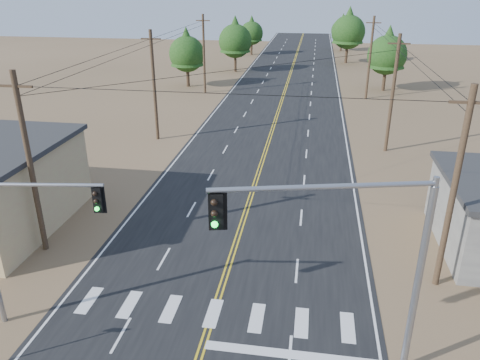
# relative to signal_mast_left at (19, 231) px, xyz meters

# --- Properties ---
(road) EXTENTS (15.00, 200.00, 0.02)m
(road) POSITION_rel_signal_mast_left_xyz_m (7.59, 23.73, -4.59)
(road) COLOR black
(road) RESTS_ON ground
(utility_pole_left_near) EXTENTS (1.80, 0.30, 10.00)m
(utility_pole_left_near) POSITION_rel_signal_mast_left_xyz_m (-2.91, 5.73, 0.52)
(utility_pole_left_near) COLOR #4C3826
(utility_pole_left_near) RESTS_ON ground
(utility_pole_left_mid) EXTENTS (1.80, 0.30, 10.00)m
(utility_pole_left_mid) POSITION_rel_signal_mast_left_xyz_m (-2.91, 25.73, 0.52)
(utility_pole_left_mid) COLOR #4C3826
(utility_pole_left_mid) RESTS_ON ground
(utility_pole_left_far) EXTENTS (1.80, 0.30, 10.00)m
(utility_pole_left_far) POSITION_rel_signal_mast_left_xyz_m (-2.91, 45.73, 0.52)
(utility_pole_left_far) COLOR #4C3826
(utility_pole_left_far) RESTS_ON ground
(utility_pole_right_near) EXTENTS (1.80, 0.30, 10.00)m
(utility_pole_right_near) POSITION_rel_signal_mast_left_xyz_m (18.09, 5.73, 0.52)
(utility_pole_right_near) COLOR #4C3826
(utility_pole_right_near) RESTS_ON ground
(utility_pole_right_mid) EXTENTS (1.80, 0.30, 10.00)m
(utility_pole_right_mid) POSITION_rel_signal_mast_left_xyz_m (18.09, 25.73, 0.52)
(utility_pole_right_mid) COLOR #4C3826
(utility_pole_right_mid) RESTS_ON ground
(utility_pole_right_far) EXTENTS (1.80, 0.30, 10.00)m
(utility_pole_right_far) POSITION_rel_signal_mast_left_xyz_m (18.09, 45.73, 0.52)
(utility_pole_right_far) COLOR #4C3826
(utility_pole_right_far) RESTS_ON ground
(signal_mast_left) EXTENTS (5.27, 0.93, 6.84)m
(signal_mast_left) POSITION_rel_signal_mast_left_xyz_m (0.00, 0.00, 0.00)
(signal_mast_left) COLOR gray
(signal_mast_left) RESTS_ON ground
(signal_mast_right) EXTENTS (7.41, 2.11, 8.12)m
(signal_mast_right) POSITION_rel_signal_mast_left_xyz_m (13.42, -0.78, 0.96)
(signal_mast_right) COLOR gray
(signal_mast_right) RESTS_ON ground
(tree_left_near) EXTENTS (4.90, 4.90, 8.17)m
(tree_left_near) POSITION_rel_signal_mast_left_xyz_m (-6.17, 49.27, 0.40)
(tree_left_near) COLOR #3F2D1E
(tree_left_near) RESTS_ON ground
(tree_left_mid) EXTENTS (5.31, 5.31, 8.84)m
(tree_left_mid) POSITION_rel_signal_mast_left_xyz_m (-1.49, 61.74, 0.81)
(tree_left_mid) COLOR #3F2D1E
(tree_left_mid) RESTS_ON ground
(tree_left_far) EXTENTS (4.54, 4.54, 7.57)m
(tree_left_far) POSITION_rel_signal_mast_left_xyz_m (-1.41, 80.83, 0.03)
(tree_left_far) COLOR #3F2D1E
(tree_left_far) RESTS_ON ground
(tree_right_near) EXTENTS (5.17, 5.17, 8.62)m
(tree_right_near) POSITION_rel_signal_mast_left_xyz_m (20.83, 50.89, 0.67)
(tree_right_near) COLOR #3F2D1E
(tree_right_near) RESTS_ON ground
(tree_right_mid) EXTENTS (5.89, 5.89, 9.81)m
(tree_right_mid) POSITION_rel_signal_mast_left_xyz_m (16.90, 73.44, 1.40)
(tree_right_mid) COLOR #3F2D1E
(tree_right_mid) RESTS_ON ground
(tree_right_far) EXTENTS (4.56, 4.56, 7.60)m
(tree_right_far) POSITION_rel_signal_mast_left_xyz_m (16.59, 89.19, 0.05)
(tree_right_far) COLOR #3F2D1E
(tree_right_far) RESTS_ON ground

